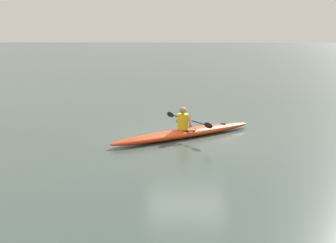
# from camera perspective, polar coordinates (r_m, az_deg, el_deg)

# --- Properties ---
(ground_plane) EXTENTS (160.00, 160.00, 0.00)m
(ground_plane) POSITION_cam_1_polar(r_m,az_deg,el_deg) (14.49, 2.40, -1.65)
(ground_plane) COLOR #384742
(kayak) EXTENTS (4.57, 3.54, 0.26)m
(kayak) POSITION_cam_1_polar(r_m,az_deg,el_deg) (14.12, 2.12, -1.45)
(kayak) COLOR red
(kayak) RESTS_ON ground
(kayaker) EXTENTS (1.44, 1.97, 0.70)m
(kayaker) POSITION_cam_1_polar(r_m,az_deg,el_deg) (14.00, 1.98, 0.20)
(kayaker) COLOR yellow
(kayaker) RESTS_ON kayak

